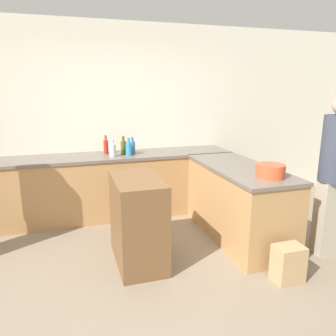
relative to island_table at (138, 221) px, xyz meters
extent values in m
plane|color=gray|center=(0.04, -0.46, -0.46)|extent=(14.00, 14.00, 0.00)
cube|color=silver|center=(0.04, 1.74, 0.89)|extent=(8.00, 0.06, 2.70)
cube|color=tan|center=(0.04, 1.39, -0.03)|extent=(3.17, 0.65, 0.85)
cube|color=#6B6056|center=(0.04, 1.39, 0.41)|extent=(3.20, 0.68, 0.04)
cube|color=tan|center=(1.29, 0.24, -0.03)|extent=(0.66, 1.65, 0.85)
cube|color=#6B6056|center=(1.29, 0.24, 0.41)|extent=(0.69, 1.68, 0.04)
cube|color=brown|center=(0.00, 0.00, 0.00)|extent=(0.46, 0.84, 0.91)
cylinder|color=#DB512D|center=(1.35, -0.28, 0.50)|extent=(0.30, 0.30, 0.14)
cylinder|color=silver|center=(-0.06, 1.25, 0.51)|extent=(0.09, 0.09, 0.17)
cylinder|color=silver|center=(-0.06, 1.25, 0.63)|extent=(0.04, 0.04, 0.06)
cylinder|color=#386BB7|center=(0.23, 1.38, 0.51)|extent=(0.07, 0.07, 0.17)
cylinder|color=#386BB7|center=(0.23, 1.38, 0.63)|extent=(0.03, 0.03, 0.07)
cylinder|color=#338CBF|center=(0.16, 1.26, 0.52)|extent=(0.08, 0.08, 0.18)
cylinder|color=#338CBF|center=(0.16, 1.26, 0.64)|extent=(0.04, 0.04, 0.07)
cylinder|color=#475B1E|center=(0.11, 1.39, 0.52)|extent=(0.08, 0.08, 0.18)
cylinder|color=#475B1E|center=(0.11, 1.39, 0.65)|extent=(0.04, 0.04, 0.07)
cylinder|color=red|center=(-0.12, 1.48, 0.52)|extent=(0.07, 0.07, 0.19)
cylinder|color=red|center=(-0.12, 1.48, 0.66)|extent=(0.03, 0.03, 0.07)
cube|color=#ADA38E|center=(2.03, -0.43, -0.04)|extent=(0.29, 0.18, 0.83)
cube|color=tan|center=(1.28, -0.78, -0.28)|extent=(0.27, 0.20, 0.35)
camera|label=1|loc=(-0.63, -3.10, 1.33)|focal=35.00mm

